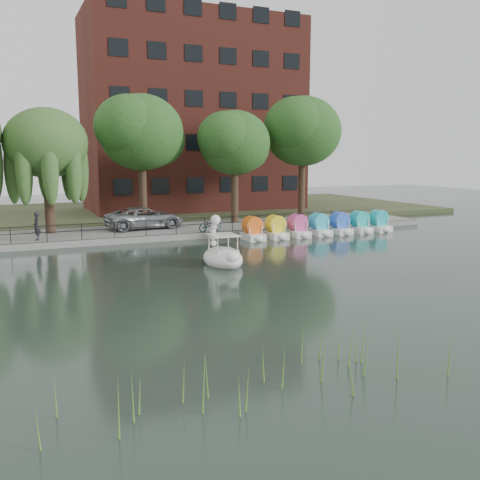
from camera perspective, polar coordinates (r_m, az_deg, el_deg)
ground_plane at (r=23.24m, az=2.86°, el=-4.67°), size 120.00×120.00×0.00m
promenade at (r=37.94m, az=-8.03°, el=0.92°), size 40.00×6.00×0.40m
kerb at (r=35.14m, az=-6.71°, el=0.30°), size 40.00×0.25×0.40m
land_strip at (r=51.46m, az=-12.30°, el=2.90°), size 60.00×22.00×0.36m
railing at (r=35.20m, az=-6.84°, el=1.87°), size 32.00×0.05×1.00m
apartment_building at (r=53.13m, az=-5.02°, el=13.18°), size 20.00×10.07×18.00m
willow_mid at (r=37.27m, az=-20.00°, el=9.65°), size 5.32×5.32×8.15m
broadleaf_center at (r=39.28m, az=-10.50°, el=11.17°), size 6.00×6.00×9.25m
broadleaf_right at (r=40.99m, az=-0.59°, el=10.28°), size 5.40×5.40×8.32m
broadleaf_far at (r=44.85m, az=6.70°, el=11.41°), size 6.30×6.30×9.71m
minivan at (r=37.98m, az=-10.12°, el=2.51°), size 3.49×6.52×1.74m
bicycle at (r=36.12m, az=-3.22°, el=1.71°), size 0.94×1.81×1.00m
pedestrian at (r=34.49m, az=-20.88°, el=1.60°), size 0.54×0.75×1.98m
swan_boat at (r=27.10m, az=-1.90°, el=-1.52°), size 1.85×3.03×2.45m
pedal_boat_row at (r=37.47m, az=8.45°, el=1.44°), size 11.35×1.70×1.40m
reed_bank at (r=16.90m, az=24.09°, el=-8.64°), size 24.00×2.40×1.20m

